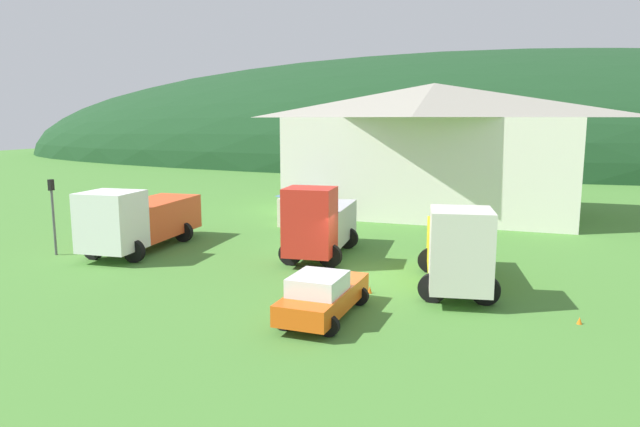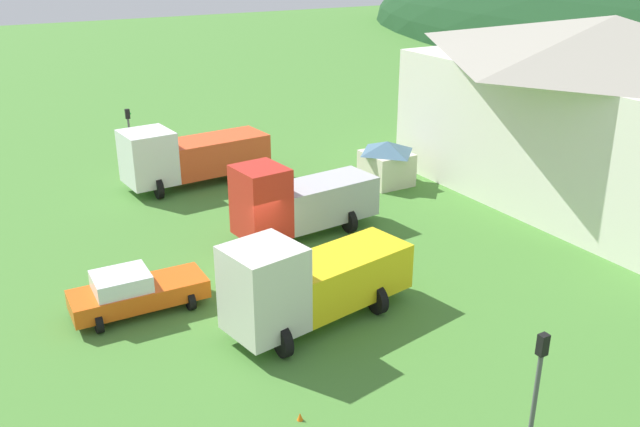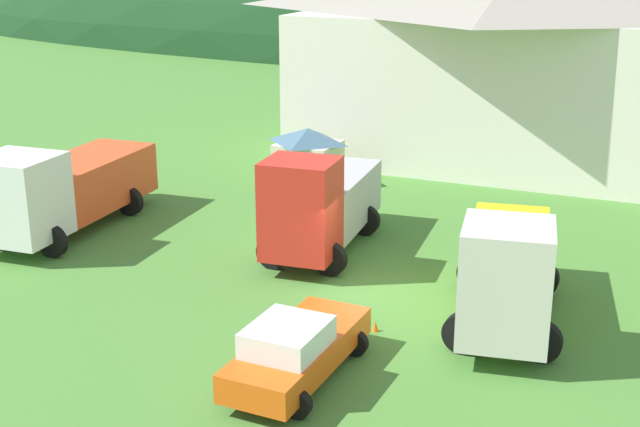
# 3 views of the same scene
# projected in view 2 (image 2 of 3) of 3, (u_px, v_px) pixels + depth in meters

# --- Properties ---
(ground_plane) EXTENTS (200.00, 200.00, 0.00)m
(ground_plane) POSITION_uv_depth(u_px,v_px,m) (269.00, 271.00, 27.96)
(ground_plane) COLOR #477F33
(depot_building) EXTENTS (20.81, 12.32, 9.35)m
(depot_building) POSITION_uv_depth(u_px,v_px,m) (602.00, 107.00, 34.37)
(depot_building) COLOR white
(depot_building) RESTS_ON ground
(play_shed_cream) EXTENTS (2.70, 2.51, 2.46)m
(play_shed_cream) POSITION_uv_depth(u_px,v_px,m) (387.00, 162.00, 37.53)
(play_shed_cream) COLOR beige
(play_shed_cream) RESTS_ON ground
(heavy_rig_white) EXTENTS (3.74, 8.22, 3.39)m
(heavy_rig_white) POSITION_uv_depth(u_px,v_px,m) (188.00, 155.00, 37.26)
(heavy_rig_white) COLOR white
(heavy_rig_white) RESTS_ON ground
(crane_truck_red) EXTENTS (3.42, 7.00, 3.71)m
(crane_truck_red) POSITION_uv_depth(u_px,v_px,m) (297.00, 201.00, 30.56)
(crane_truck_red) COLOR red
(crane_truck_red) RESTS_ON ground
(flatbed_truck_yellow) EXTENTS (3.73, 7.45, 3.57)m
(flatbed_truck_yellow) POSITION_uv_depth(u_px,v_px,m) (308.00, 282.00, 23.39)
(flatbed_truck_yellow) COLOR silver
(flatbed_truck_yellow) RESTS_ON ground
(service_pickup_orange) EXTENTS (2.33, 4.92, 1.66)m
(service_pickup_orange) POSITION_uv_depth(u_px,v_px,m) (135.00, 291.00, 24.58)
(service_pickup_orange) COLOR #E55814
(service_pickup_orange) RESTS_ON ground
(traffic_light_west) EXTENTS (0.20, 0.32, 3.85)m
(traffic_light_west) POSITION_uv_depth(u_px,v_px,m) (130.00, 134.00, 38.70)
(traffic_light_west) COLOR #4C4C51
(traffic_light_west) RESTS_ON ground
(traffic_light_east) EXTENTS (0.20, 0.32, 4.19)m
(traffic_light_east) POSITION_uv_depth(u_px,v_px,m) (536.00, 392.00, 16.30)
(traffic_light_east) COLOR #4C4C51
(traffic_light_east) RESTS_ON ground
(traffic_cone_near_pickup) EXTENTS (0.36, 0.36, 0.59)m
(traffic_cone_near_pickup) POSITION_uv_depth(u_px,v_px,m) (229.00, 299.00, 25.77)
(traffic_cone_near_pickup) COLOR orange
(traffic_cone_near_pickup) RESTS_ON ground
(traffic_cone_mid_row) EXTENTS (0.36, 0.36, 0.49)m
(traffic_cone_mid_row) POSITION_uv_depth(u_px,v_px,m) (300.00, 420.00, 19.24)
(traffic_cone_mid_row) COLOR orange
(traffic_cone_mid_row) RESTS_ON ground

